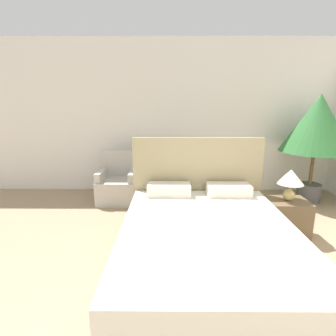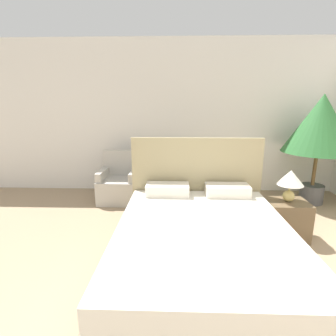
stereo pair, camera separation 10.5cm
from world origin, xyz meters
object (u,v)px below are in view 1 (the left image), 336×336
Objects in this scene: nightstand at (286,218)px; table_lamp at (291,179)px; armchair_near_window_right at (174,187)px; armchair_near_window_left at (118,187)px; potted_palm at (317,126)px; side_table at (146,191)px; bed at (206,245)px.

nightstand is 1.24× the size of table_lamp.
armchair_near_window_right is at bearing 139.08° from table_lamp.
armchair_near_window_left is 2.82m from table_lamp.
armchair_near_window_right is 2.66m from potted_palm.
nightstand is (1.46, -1.27, -0.02)m from armchair_near_window_right.
side_table is (-2.93, -0.06, -1.14)m from potted_palm.
side_table is at bearing -167.42° from armchair_near_window_right.
potted_palm is at bearing 53.11° from table_lamp.
bed is at bearing -145.78° from nightstand.
bed is at bearing -73.97° from armchair_near_window_right.
nightstand is 0.53m from table_lamp.
bed reaches higher than table_lamp.
potted_palm is at bearing 1.36° from armchair_near_window_left.
armchair_near_window_right is (-0.30, 2.06, -0.04)m from bed.
side_table is at bearing 111.77° from bed.
potted_palm is at bearing 44.41° from bed.
potted_palm is (2.13, 2.08, 1.04)m from bed.
armchair_near_window_right is (1.00, -0.00, 0.00)m from armchair_near_window_left.
table_lamp is 2.39m from side_table.
potted_palm is at bearing 1.25° from side_table.
potted_palm is (2.43, 0.02, 1.08)m from armchair_near_window_right.
bed reaches higher than side_table.
armchair_near_window_right is 0.51m from side_table.
side_table is at bearing 148.07° from table_lamp.
armchair_near_window_right reaches higher than nightstand.
armchair_near_window_right is at bearing -179.51° from potted_palm.
armchair_near_window_right is 2.17× the size of side_table.
potted_palm reaches higher than side_table.
armchair_near_window_left is at bearing -172.36° from armchair_near_window_right.
table_lamp is 1.00× the size of side_table.
bed is 2.44m from armchair_near_window_left.
bed reaches higher than nightstand.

